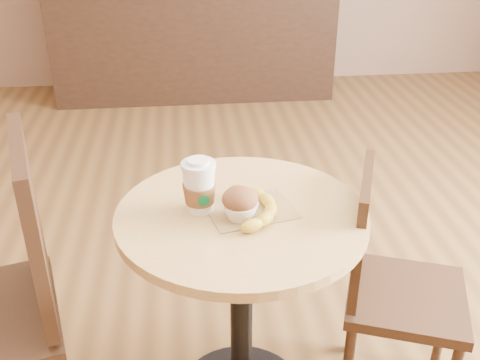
{
  "coord_description": "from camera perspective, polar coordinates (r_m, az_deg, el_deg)",
  "views": [
    {
      "loc": [
        -0.12,
        -1.38,
        1.57
      ],
      "look_at": [
        0.03,
        0.01,
        0.83
      ],
      "focal_mm": 42.0,
      "sensor_mm": 36.0,
      "label": 1
    }
  ],
  "objects": [
    {
      "name": "muffin",
      "position": [
        1.53,
        0.01,
        -2.4
      ],
      "size": [
        0.1,
        0.1,
        0.09
      ],
      "color": "white",
      "rests_on": "kraft_bag"
    },
    {
      "name": "service_counter",
      "position": [
        4.68,
        -4.72,
        14.89
      ],
      "size": [
        2.3,
        0.65,
        1.04
      ],
      "color": "black",
      "rests_on": "ground"
    },
    {
      "name": "chair_right",
      "position": [
        1.86,
        14.92,
        -10.06
      ],
      "size": [
        0.47,
        0.47,
        0.83
      ],
      "rotation": [
        0.0,
        0.0,
        1.21
      ],
      "color": "#372113",
      "rests_on": "ground"
    },
    {
      "name": "cafe_table",
      "position": [
        1.71,
        0.15,
        -9.3
      ],
      "size": [
        0.72,
        0.72,
        0.75
      ],
      "color": "black",
      "rests_on": "ground"
    },
    {
      "name": "banana",
      "position": [
        1.57,
        1.77,
        -2.69
      ],
      "size": [
        0.15,
        0.27,
        0.04
      ],
      "primitive_type": null,
      "rotation": [
        0.0,
        0.0,
        -0.05
      ],
      "color": "gold",
      "rests_on": "kraft_bag"
    },
    {
      "name": "kraft_bag",
      "position": [
        1.59,
        1.07,
        -3.03
      ],
      "size": [
        0.28,
        0.23,
        0.0
      ],
      "primitive_type": "cube",
      "rotation": [
        0.0,
        0.0,
        0.24
      ],
      "color": "olive",
      "rests_on": "cafe_table"
    },
    {
      "name": "coffee_cup",
      "position": [
        1.56,
        -4.16,
        -0.82
      ],
      "size": [
        0.1,
        0.1,
        0.16
      ],
      "rotation": [
        0.0,
        0.0,
        0.21
      ],
      "color": "white",
      "rests_on": "cafe_table"
    }
  ]
}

